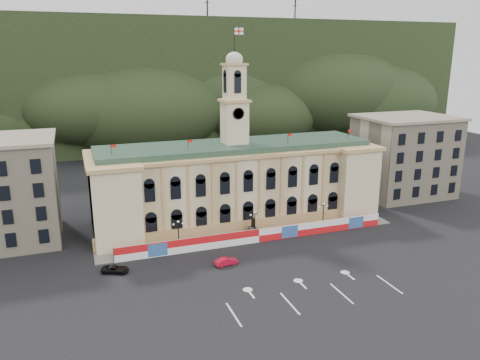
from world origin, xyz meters
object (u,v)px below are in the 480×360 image
object	(u,v)px
red_sedan	(226,261)
statue	(253,230)
lamp_center	(255,222)
black_suv	(115,269)

from	to	relation	value
red_sedan	statue	bearing A→B (deg)	-49.36
lamp_center	red_sedan	xyz separation A→B (m)	(-8.34, -8.83, -2.45)
red_sedan	black_suv	bearing A→B (deg)	70.20
statue	red_sedan	xyz separation A→B (m)	(-8.34, -9.83, -0.56)
black_suv	statue	bearing A→B (deg)	-52.79
black_suv	red_sedan	bearing A→B (deg)	-78.30
lamp_center	red_sedan	size ratio (longest dim) A/B	1.30
lamp_center	black_suv	size ratio (longest dim) A/B	1.13
statue	red_sedan	size ratio (longest dim) A/B	0.94
statue	red_sedan	distance (m)	12.91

